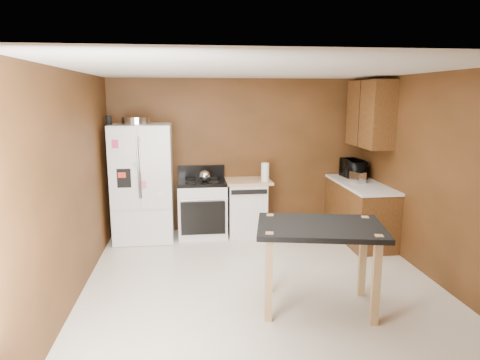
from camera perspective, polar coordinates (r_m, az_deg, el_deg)
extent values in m
plane|color=white|center=(5.30, 2.90, -13.62)|extent=(4.50, 4.50, 0.00)
plane|color=white|center=(4.82, 3.20, 14.46)|extent=(4.50, 4.50, 0.00)
plane|color=brown|center=(7.11, -0.08, 3.32)|extent=(4.20, 0.00, 4.20)
plane|color=brown|center=(2.80, 11.06, -9.38)|extent=(4.20, 0.00, 4.20)
plane|color=brown|center=(5.00, -21.40, -0.82)|extent=(0.00, 4.50, 4.50)
plane|color=brown|center=(5.66, 24.48, 0.27)|extent=(0.00, 4.50, 4.50)
cylinder|color=silver|center=(6.67, -13.65, 7.71)|extent=(0.44, 0.44, 0.11)
cylinder|color=black|center=(6.68, -17.11, 7.64)|extent=(0.09, 0.09, 0.13)
sphere|color=silver|center=(6.72, -4.73, 0.55)|extent=(0.18, 0.18, 0.18)
cylinder|color=white|center=(6.77, 3.37, 1.06)|extent=(0.13, 0.13, 0.29)
cylinder|color=green|center=(6.99, 3.26, 0.69)|extent=(0.12, 0.12, 0.12)
cube|color=silver|center=(6.85, 15.42, 0.37)|extent=(0.21, 0.26, 0.17)
imported|color=black|center=(7.25, 14.87, 1.39)|extent=(0.38, 0.52, 0.27)
cube|color=white|center=(6.78, -12.80, -0.34)|extent=(0.90, 0.75, 1.80)
cube|color=white|center=(6.38, -15.27, 1.39)|extent=(0.43, 0.02, 1.20)
cube|color=white|center=(6.33, -11.24, 1.49)|extent=(0.43, 0.02, 1.20)
cube|color=white|center=(6.56, -12.91, -6.33)|extent=(0.88, 0.02, 0.54)
cube|color=black|center=(6.40, -15.21, 0.23)|extent=(0.20, 0.01, 0.28)
cylinder|color=silver|center=(6.33, -13.43, 1.58)|extent=(0.02, 0.02, 0.90)
cylinder|color=silver|center=(6.33, -13.16, 1.58)|extent=(0.02, 0.02, 0.90)
cube|color=#F63A74|center=(6.33, -16.32, 4.63)|extent=(0.09, 0.00, 0.12)
cube|color=red|center=(6.38, -15.48, 0.64)|extent=(0.11, 0.00, 0.08)
cube|color=pink|center=(6.37, -12.74, -0.62)|extent=(0.08, 0.00, 0.11)
cube|color=white|center=(6.38, -10.45, -1.89)|extent=(0.09, 0.00, 0.10)
cube|color=#94DECC|center=(6.33, -13.76, 2.02)|extent=(0.07, 0.00, 0.07)
cube|color=white|center=(6.91, -5.05, -3.95)|extent=(0.76, 0.65, 0.85)
cube|color=black|center=(6.80, -5.11, -0.29)|extent=(0.76, 0.65, 0.05)
cube|color=black|center=(7.06, -5.20, 1.17)|extent=(0.76, 0.06, 0.20)
cube|color=black|center=(6.59, -4.94, -5.09)|extent=(0.68, 0.02, 0.52)
cylinder|color=silver|center=(6.51, -4.98, -2.66)|extent=(0.62, 0.02, 0.02)
cylinder|color=black|center=(6.95, -6.64, 0.18)|extent=(0.17, 0.17, 0.02)
cylinder|color=black|center=(6.96, -3.68, 0.25)|extent=(0.17, 0.17, 0.02)
cylinder|color=black|center=(6.64, -6.62, -0.34)|extent=(0.17, 0.17, 0.02)
cylinder|color=black|center=(6.65, -3.52, -0.27)|extent=(0.17, 0.17, 0.02)
cube|color=white|center=(6.99, 0.87, -3.72)|extent=(0.60, 0.60, 0.85)
cube|color=black|center=(6.61, 1.24, -1.61)|extent=(0.56, 0.02, 0.07)
cube|color=tan|center=(6.89, 0.88, -0.14)|extent=(0.78, 0.62, 0.04)
cube|color=brown|center=(6.96, 15.65, -4.16)|extent=(0.60, 1.55, 0.86)
cube|color=white|center=(6.86, 15.85, -0.53)|extent=(0.63, 1.58, 0.04)
cube|color=brown|center=(6.87, 16.98, 8.43)|extent=(0.35, 1.05, 1.00)
cube|color=black|center=(6.80, 15.59, 8.48)|extent=(0.01, 0.01, 1.00)
cube|color=black|center=(4.52, 10.64, -6.22)|extent=(1.43, 1.09, 0.05)
cube|color=#AB8453|center=(4.93, 3.96, -9.78)|extent=(0.09, 0.09, 0.92)
cube|color=#AB8453|center=(5.04, 16.05, -9.76)|extent=(0.09, 0.09, 0.92)
cube|color=#AB8453|center=(4.34, 3.87, -12.80)|extent=(0.09, 0.09, 0.92)
cube|color=#AB8453|center=(4.46, 17.70, -12.67)|extent=(0.09, 0.09, 0.92)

